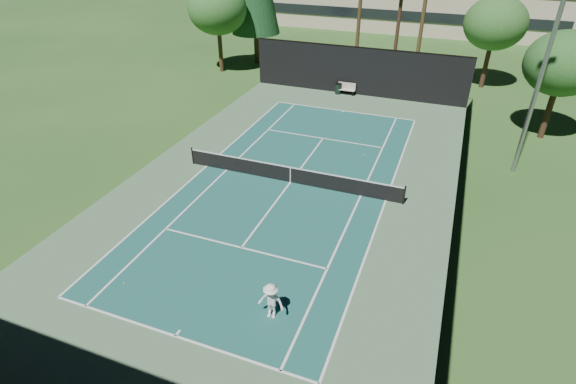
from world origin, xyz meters
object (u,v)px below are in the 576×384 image
(tennis_ball_b, at_px, (234,158))
(tennis_ball_d, at_px, (229,129))
(park_bench, at_px, (346,88))
(trash_bin, at_px, (338,88))
(tennis_ball_a, at_px, (124,283))
(player, at_px, (271,301))
(tennis_net, at_px, (290,174))
(tennis_ball_c, at_px, (364,155))

(tennis_ball_b, relative_size, tennis_ball_d, 0.94)
(park_bench, distance_m, trash_bin, 0.71)
(tennis_ball_a, relative_size, trash_bin, 0.07)
(player, xyz_separation_m, tennis_ball_a, (-6.42, -0.55, -0.76))
(tennis_net, xyz_separation_m, tennis_ball_c, (3.22, 4.93, -0.52))
(player, height_order, tennis_ball_c, player)
(tennis_net, bearing_deg, tennis_ball_d, 141.07)
(tennis_ball_c, height_order, tennis_ball_d, tennis_ball_c)
(tennis_ball_c, height_order, trash_bin, trash_bin)
(tennis_net, height_order, player, player)
(tennis_ball_b, bearing_deg, trash_bin, 78.28)
(player, bearing_deg, tennis_ball_c, 87.66)
(player, bearing_deg, trash_bin, 98.74)
(tennis_ball_b, bearing_deg, tennis_ball_d, 121.38)
(tennis_ball_a, xyz_separation_m, tennis_ball_c, (6.75, 15.21, 0.01))
(tennis_ball_d, bearing_deg, tennis_ball_c, -3.04)
(trash_bin, bearing_deg, park_bench, 6.32)
(tennis_ball_a, bearing_deg, trash_bin, 85.50)
(tennis_net, xyz_separation_m, player, (2.89, -9.74, 0.24))
(player, bearing_deg, tennis_ball_a, -176.22)
(park_bench, bearing_deg, tennis_ball_b, -104.38)
(tennis_net, distance_m, tennis_ball_a, 10.89)
(tennis_net, distance_m, trash_bin, 15.68)
(tennis_ball_c, bearing_deg, player, -91.27)
(tennis_net, relative_size, player, 8.11)
(tennis_net, height_order, tennis_ball_b, tennis_net)
(player, relative_size, trash_bin, 1.68)
(tennis_ball_c, bearing_deg, tennis_net, -123.14)
(tennis_ball_c, relative_size, trash_bin, 0.08)
(player, relative_size, tennis_ball_c, 21.40)
(tennis_ball_b, xyz_separation_m, tennis_ball_d, (-2.35, 3.86, 0.00))
(tennis_ball_b, distance_m, tennis_ball_c, 8.31)
(tennis_net, xyz_separation_m, park_bench, (-0.79, 15.69, -0.01))
(park_bench, xyz_separation_m, trash_bin, (-0.70, -0.08, -0.07))
(player, distance_m, trash_bin, 25.73)
(tennis_ball_d, bearing_deg, trash_bin, 62.61)
(tennis_ball_d, relative_size, trash_bin, 0.07)
(tennis_ball_a, height_order, tennis_ball_d, tennis_ball_d)
(park_bench, relative_size, trash_bin, 1.59)
(tennis_net, relative_size, trash_bin, 13.65)
(tennis_ball_c, bearing_deg, park_bench, 110.42)
(player, relative_size, tennis_ball_b, 25.08)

